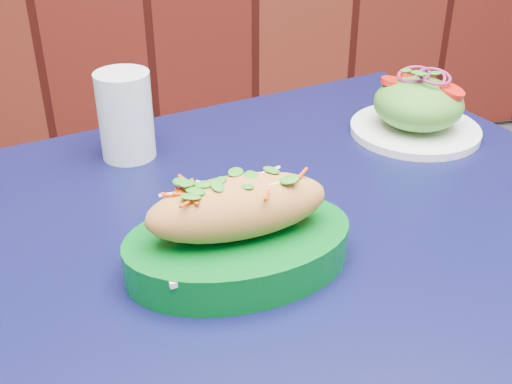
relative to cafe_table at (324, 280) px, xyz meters
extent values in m
cube|color=black|center=(0.00, 0.00, 0.07)|extent=(0.99, 0.99, 0.03)
cylinder|color=black|center=(-0.41, 0.22, -0.30)|extent=(0.04, 0.04, 0.72)
cylinder|color=black|center=(0.22, 0.41, -0.30)|extent=(0.04, 0.04, 0.72)
cube|color=white|center=(-0.12, -0.06, 0.13)|extent=(0.20, 0.14, 0.01)
ellipsoid|color=#D88844|center=(-0.12, -0.06, 0.16)|extent=(0.20, 0.10, 0.06)
cylinder|color=white|center=(0.21, 0.22, 0.09)|extent=(0.20, 0.20, 0.01)
ellipsoid|color=#4C992D|center=(0.21, 0.22, 0.14)|extent=(0.14, 0.14, 0.07)
cylinder|color=red|center=(0.25, 0.19, 0.17)|extent=(0.04, 0.04, 0.01)
cylinder|color=red|center=(0.18, 0.24, 0.17)|extent=(0.04, 0.04, 0.01)
cylinder|color=red|center=(0.21, 0.26, 0.17)|extent=(0.04, 0.04, 0.01)
torus|color=#95205F|center=(0.21, 0.22, 0.18)|extent=(0.05, 0.05, 0.00)
torus|color=#95205F|center=(0.21, 0.22, 0.18)|extent=(0.05, 0.05, 0.00)
torus|color=#95205F|center=(0.21, 0.22, 0.19)|extent=(0.05, 0.05, 0.00)
cylinder|color=silver|center=(-0.22, 0.23, 0.15)|extent=(0.08, 0.08, 0.12)
camera|label=1|loc=(-0.22, -0.62, 0.50)|focal=45.00mm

